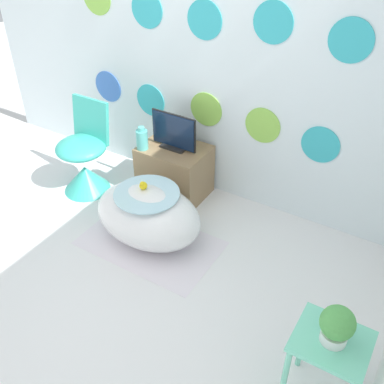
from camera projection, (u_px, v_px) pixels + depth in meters
ground_plane at (54, 328)px, 2.89m from camera, size 12.00×12.00×0.00m
wall_back_dotted at (206, 45)px, 3.46m from camera, size 4.70×0.05×2.60m
rug at (150, 243)px, 3.54m from camera, size 1.07×0.66×0.01m
bathtub at (148, 215)px, 3.47m from camera, size 0.87×0.61×0.45m
rubber_duck at (143, 185)px, 3.34m from camera, size 0.06×0.07×0.07m
chair at (84, 163)px, 3.98m from camera, size 0.44×0.44×0.83m
tv_cabinet at (175, 171)px, 3.96m from camera, size 0.57×0.43×0.46m
tv at (174, 133)px, 3.74m from camera, size 0.42×0.12×0.32m
vase at (142, 139)px, 3.76m from camera, size 0.10×0.10×0.20m
side_table at (328, 354)px, 2.28m from camera, size 0.37×0.34×0.52m
potted_plant_left at (337, 325)px, 2.15m from camera, size 0.17×0.17×0.22m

